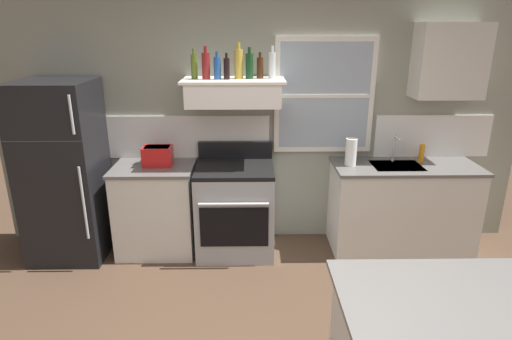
% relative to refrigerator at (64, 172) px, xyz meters
% --- Properties ---
extents(back_wall, '(5.40, 0.11, 2.70)m').
position_rel_refrigerator_xyz_m(back_wall, '(1.93, 0.39, 0.48)').
color(back_wall, gray).
rests_on(back_wall, ground_plane).
extents(refrigerator, '(0.70, 0.72, 1.75)m').
position_rel_refrigerator_xyz_m(refrigerator, '(0.00, 0.00, 0.00)').
color(refrigerator, black).
rests_on(refrigerator, ground_plane).
extents(counter_left_of_stove, '(0.79, 0.63, 0.91)m').
position_rel_refrigerator_xyz_m(counter_left_of_stove, '(0.85, 0.06, -0.42)').
color(counter_left_of_stove, silver).
rests_on(counter_left_of_stove, ground_plane).
extents(toaster, '(0.30, 0.20, 0.19)m').
position_rel_refrigerator_xyz_m(toaster, '(0.90, 0.09, 0.14)').
color(toaster, red).
rests_on(toaster, counter_left_of_stove).
extents(stove_range, '(0.76, 0.69, 1.09)m').
position_rel_refrigerator_xyz_m(stove_range, '(1.65, 0.02, -0.41)').
color(stove_range, '#9EA0A5').
rests_on(stove_range, ground_plane).
extents(range_hood_shelf, '(0.96, 0.52, 0.24)m').
position_rel_refrigerator_xyz_m(range_hood_shelf, '(1.65, 0.12, 0.75)').
color(range_hood_shelf, white).
extents(bottle_olive_oil_square, '(0.06, 0.06, 0.27)m').
position_rel_refrigerator_xyz_m(bottle_olive_oil_square, '(1.29, 0.13, 0.99)').
color(bottle_olive_oil_square, '#4C601E').
rests_on(bottle_olive_oil_square, range_hood_shelf).
extents(bottle_red_label_wine, '(0.07, 0.07, 0.30)m').
position_rel_refrigerator_xyz_m(bottle_red_label_wine, '(1.40, 0.09, 1.00)').
color(bottle_red_label_wine, maroon).
rests_on(bottle_red_label_wine, range_hood_shelf).
extents(bottle_blue_liqueur, '(0.07, 0.07, 0.25)m').
position_rel_refrigerator_xyz_m(bottle_blue_liqueur, '(1.50, 0.09, 0.98)').
color(bottle_blue_liqueur, '#1E478C').
rests_on(bottle_blue_liqueur, range_hood_shelf).
extents(bottle_balsamic_dark, '(0.06, 0.06, 0.24)m').
position_rel_refrigerator_xyz_m(bottle_balsamic_dark, '(1.59, 0.09, 0.97)').
color(bottle_balsamic_dark, black).
rests_on(bottle_balsamic_dark, range_hood_shelf).
extents(bottle_champagne_gold_foil, '(0.08, 0.08, 0.33)m').
position_rel_refrigerator_xyz_m(bottle_champagne_gold_foil, '(1.70, 0.13, 1.01)').
color(bottle_champagne_gold_foil, '#B29333').
rests_on(bottle_champagne_gold_foil, range_hood_shelf).
extents(bottle_dark_green_wine, '(0.07, 0.07, 0.29)m').
position_rel_refrigerator_xyz_m(bottle_dark_green_wine, '(1.80, 0.13, 0.99)').
color(bottle_dark_green_wine, '#143819').
rests_on(bottle_dark_green_wine, range_hood_shelf).
extents(bottle_brown_stout, '(0.06, 0.06, 0.24)m').
position_rel_refrigerator_xyz_m(bottle_brown_stout, '(1.90, 0.16, 0.97)').
color(bottle_brown_stout, '#381E0F').
rests_on(bottle_brown_stout, range_hood_shelf).
extents(bottle_clear_tall, '(0.06, 0.06, 0.30)m').
position_rel_refrigerator_xyz_m(bottle_clear_tall, '(2.01, 0.17, 1.00)').
color(bottle_clear_tall, silver).
rests_on(bottle_clear_tall, range_hood_shelf).
extents(counter_right_with_sink, '(1.43, 0.63, 0.91)m').
position_rel_refrigerator_xyz_m(counter_right_with_sink, '(3.35, 0.06, -0.42)').
color(counter_right_with_sink, silver).
rests_on(counter_right_with_sink, ground_plane).
extents(sink_faucet, '(0.03, 0.17, 0.28)m').
position_rel_refrigerator_xyz_m(sink_faucet, '(3.25, 0.16, 0.21)').
color(sink_faucet, silver).
rests_on(sink_faucet, counter_right_with_sink).
extents(paper_towel_roll, '(0.11, 0.11, 0.27)m').
position_rel_refrigerator_xyz_m(paper_towel_roll, '(2.79, 0.06, 0.17)').
color(paper_towel_roll, white).
rests_on(paper_towel_roll, counter_right_with_sink).
extents(dish_soap_bottle, '(0.06, 0.06, 0.18)m').
position_rel_refrigerator_xyz_m(dish_soap_bottle, '(3.53, 0.16, 0.13)').
color(dish_soap_bottle, orange).
rests_on(dish_soap_bottle, counter_right_with_sink).
extents(upper_cabinet_right, '(0.64, 0.32, 0.70)m').
position_rel_refrigerator_xyz_m(upper_cabinet_right, '(3.70, 0.20, 1.03)').
color(upper_cabinet_right, silver).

